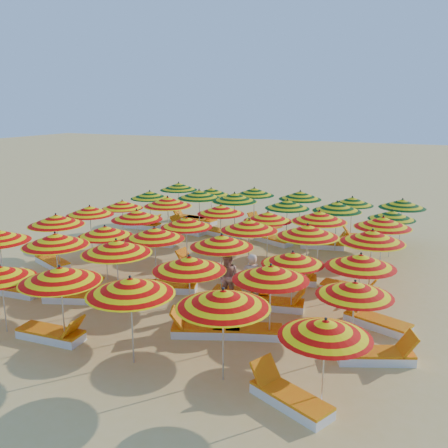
% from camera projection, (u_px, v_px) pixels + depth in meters
% --- Properties ---
extents(ground, '(120.00, 120.00, 0.00)m').
position_uv_depth(ground, '(218.00, 272.00, 17.22)').
color(ground, tan).
rests_on(ground, ground).
extents(umbrella_1, '(2.21, 2.21, 1.82)m').
position_uv_depth(umbrella_1, '(1.00, 273.00, 12.36)').
color(umbrella_1, silver).
rests_on(umbrella_1, ground).
extents(umbrella_2, '(1.96, 1.96, 2.05)m').
position_uv_depth(umbrella_2, '(60.00, 275.00, 11.61)').
color(umbrella_2, silver).
rests_on(umbrella_2, ground).
extents(umbrella_3, '(2.16, 2.16, 2.08)m').
position_uv_depth(umbrella_3, '(130.00, 286.00, 10.81)').
color(umbrella_3, silver).
rests_on(umbrella_3, ground).
extents(umbrella_4, '(2.38, 2.38, 2.08)m').
position_uv_depth(umbrella_4, '(223.00, 299.00, 10.11)').
color(umbrella_4, silver).
rests_on(umbrella_4, ground).
extents(umbrella_5, '(1.96, 1.96, 1.87)m').
position_uv_depth(umbrella_5, '(325.00, 329.00, 9.21)').
color(umbrella_5, silver).
rests_on(umbrella_5, ground).
extents(umbrella_7, '(2.11, 2.11, 2.06)m').
position_uv_depth(umbrella_7, '(55.00, 240.00, 14.53)').
color(umbrella_7, silver).
rests_on(umbrella_7, ground).
extents(umbrella_8, '(2.61, 2.61, 2.09)m').
position_uv_depth(umbrella_8, '(116.00, 247.00, 13.72)').
color(umbrella_8, silver).
rests_on(umbrella_8, ground).
extents(umbrella_9, '(2.41, 2.41, 2.00)m').
position_uv_depth(umbrella_9, '(189.00, 264.00, 12.55)').
color(umbrella_9, silver).
rests_on(umbrella_9, ground).
extents(umbrella_10, '(2.23, 2.23, 1.98)m').
position_uv_depth(umbrella_10, '(271.00, 273.00, 11.92)').
color(umbrella_10, silver).
rests_on(umbrella_10, ground).
extents(umbrella_11, '(2.18, 2.18, 1.85)m').
position_uv_depth(umbrella_11, '(355.00, 289.00, 11.19)').
color(umbrella_11, silver).
rests_on(umbrella_11, ground).
extents(umbrella_12, '(2.53, 2.53, 2.04)m').
position_uv_depth(umbrella_12, '(56.00, 220.00, 17.04)').
color(umbrella_12, silver).
rests_on(umbrella_12, ground).
extents(umbrella_13, '(2.30, 2.30, 1.88)m').
position_uv_depth(umbrella_13, '(105.00, 231.00, 16.09)').
color(umbrella_13, silver).
rests_on(umbrella_13, ground).
extents(umbrella_14, '(2.28, 2.28, 2.00)m').
position_uv_depth(umbrella_14, '(155.00, 233.00, 15.44)').
color(umbrella_14, silver).
rests_on(umbrella_14, ground).
extents(umbrella_15, '(2.17, 2.17, 2.01)m').
position_uv_depth(umbrella_15, '(222.00, 241.00, 14.55)').
color(umbrella_15, silver).
rests_on(umbrella_15, ground).
extents(umbrella_16, '(2.25, 2.25, 1.83)m').
position_uv_depth(umbrella_16, '(293.00, 258.00, 13.47)').
color(umbrella_16, silver).
rests_on(umbrella_16, ground).
extents(umbrella_17, '(2.00, 2.00, 1.95)m').
position_uv_depth(umbrella_17, '(361.00, 261.00, 12.90)').
color(umbrella_17, silver).
rests_on(umbrella_17, ground).
extents(umbrella_18, '(2.39, 2.39, 1.92)m').
position_uv_depth(umbrella_18, '(90.00, 211.00, 19.00)').
color(umbrella_18, silver).
rests_on(umbrella_18, ground).
extents(umbrella_19, '(2.14, 2.14, 1.97)m').
position_uv_depth(umbrella_19, '(137.00, 215.00, 18.06)').
color(umbrella_19, silver).
rests_on(umbrella_19, ground).
extents(umbrella_20, '(1.88, 1.88, 1.91)m').
position_uv_depth(umbrella_20, '(186.00, 222.00, 17.18)').
color(umbrella_20, silver).
rests_on(umbrella_20, ground).
extents(umbrella_21, '(2.49, 2.49, 2.03)m').
position_uv_depth(umbrella_21, '(249.00, 225.00, 16.36)').
color(umbrella_21, silver).
rests_on(umbrella_21, ground).
extents(umbrella_22, '(2.26, 2.26, 2.09)m').
position_uv_depth(umbrella_22, '(308.00, 231.00, 15.43)').
color(umbrella_22, silver).
rests_on(umbrella_22, ground).
extents(umbrella_23, '(2.43, 2.43, 2.08)m').
position_uv_depth(umbrella_23, '(372.00, 236.00, 14.80)').
color(umbrella_23, silver).
rests_on(umbrella_23, ground).
extents(umbrella_24, '(1.71, 1.71, 1.80)m').
position_uv_depth(umbrella_24, '(122.00, 204.00, 20.63)').
color(umbrella_24, silver).
rests_on(umbrella_24, ground).
extents(umbrella_25, '(2.12, 2.12, 2.08)m').
position_uv_depth(umbrella_25, '(168.00, 202.00, 19.99)').
color(umbrella_25, silver).
rests_on(umbrella_25, ground).
extents(umbrella_26, '(2.22, 2.22, 1.93)m').
position_uv_depth(umbrella_26, '(221.00, 209.00, 19.15)').
color(umbrella_26, silver).
rests_on(umbrella_26, ground).
extents(umbrella_27, '(2.23, 2.23, 1.89)m').
position_uv_depth(umbrella_27, '(268.00, 216.00, 18.14)').
color(umbrella_27, silver).
rests_on(umbrella_27, ground).
extents(umbrella_28, '(2.04, 2.04, 2.08)m').
position_uv_depth(umbrella_28, '(319.00, 216.00, 17.40)').
color(umbrella_28, silver).
rests_on(umbrella_28, ground).
extents(umbrella_29, '(2.38, 2.38, 2.04)m').
position_uv_depth(umbrella_29, '(383.00, 222.00, 16.70)').
color(umbrella_29, silver).
rests_on(umbrella_29, ground).
extents(umbrella_30, '(2.29, 2.29, 1.86)m').
position_uv_depth(umbrella_30, '(150.00, 195.00, 22.54)').
color(umbrella_30, silver).
rests_on(umbrella_30, ground).
extents(umbrella_31, '(2.50, 2.50, 2.04)m').
position_uv_depth(umbrella_31, '(199.00, 194.00, 21.79)').
color(umbrella_31, silver).
rests_on(umbrella_31, ground).
extents(umbrella_32, '(2.12, 2.12, 2.05)m').
position_uv_depth(umbrella_32, '(235.00, 197.00, 21.05)').
color(umbrella_32, silver).
rests_on(umbrella_32, ground).
extents(umbrella_33, '(2.16, 2.16, 1.92)m').
position_uv_depth(umbrella_33, '(287.00, 204.00, 20.16)').
color(umbrella_33, silver).
rests_on(umbrella_33, ground).
extents(umbrella_34, '(2.36, 2.36, 2.03)m').
position_uv_depth(umbrella_34, '(337.00, 207.00, 19.24)').
color(umbrella_34, silver).
rests_on(umbrella_34, ground).
extents(umbrella_35, '(2.14, 2.14, 1.85)m').
position_uv_depth(umbrella_35, '(392.00, 215.00, 18.52)').
color(umbrella_35, silver).
rests_on(umbrella_35, ground).
extents(umbrella_36, '(2.39, 2.39, 1.94)m').
position_uv_depth(umbrella_36, '(179.00, 186.00, 24.31)').
color(umbrella_36, silver).
rests_on(umbrella_36, ground).
extents(umbrella_37, '(1.85, 1.85, 1.79)m').
position_uv_depth(umbrella_37, '(211.00, 191.00, 23.70)').
color(umbrella_37, silver).
rests_on(umbrella_37, ground).
extents(umbrella_38, '(2.21, 2.21, 1.95)m').
position_uv_depth(umbrella_38, '(254.00, 192.00, 22.84)').
color(umbrella_38, silver).
rests_on(umbrella_38, ground).
extents(umbrella_39, '(2.06, 2.06, 1.99)m').
position_uv_depth(umbrella_39, '(300.00, 195.00, 21.76)').
color(umbrella_39, silver).
rests_on(umbrella_39, ground).
extents(umbrella_40, '(2.26, 2.26, 1.88)m').
position_uv_depth(umbrella_40, '(352.00, 201.00, 20.97)').
color(umbrella_40, silver).
rests_on(umbrella_40, ground).
extents(umbrella_41, '(2.12, 2.12, 1.97)m').
position_uv_depth(umbrella_41, '(402.00, 204.00, 20.06)').
color(umbrella_41, silver).
rests_on(umbrella_41, ground).
extents(lounger_0, '(1.76, 0.68, 0.69)m').
position_uv_depth(lounger_0, '(52.00, 334.00, 12.30)').
color(lounger_0, white).
rests_on(lounger_0, ground).
extents(lounger_1, '(1.82, 1.24, 0.69)m').
position_uv_depth(lounger_1, '(289.00, 398.00, 9.64)').
color(lounger_1, white).
rests_on(lounger_1, ground).
extents(lounger_2, '(1.77, 0.72, 0.69)m').
position_uv_depth(lounger_2, '(15.00, 289.00, 15.21)').
color(lounger_2, white).
rests_on(lounger_2, ground).
extents(lounger_3, '(1.83, 1.14, 0.69)m').
position_uv_depth(lounger_3, '(75.00, 296.00, 14.68)').
color(lounger_3, white).
rests_on(lounger_3, ground).
extents(lounger_4, '(1.82, 1.19, 0.69)m').
position_uv_depth(lounger_4, '(204.00, 329.00, 12.54)').
color(lounger_4, white).
rests_on(lounger_4, ground).
extents(lounger_5, '(1.83, 1.11, 0.69)m').
position_uv_depth(lounger_5, '(246.00, 330.00, 12.49)').
color(lounger_5, white).
rests_on(lounger_5, ground).
extents(lounger_6, '(1.82, 1.22, 0.69)m').
position_uv_depth(lounger_6, '(377.00, 355.00, 11.26)').
color(lounger_6, white).
rests_on(lounger_6, ground).
extents(lounger_7, '(1.82, 1.20, 0.69)m').
position_uv_depth(lounger_7, '(52.00, 261.00, 17.89)').
color(lounger_7, white).
rests_on(lounger_7, ground).
extents(lounger_8, '(1.83, 1.10, 0.69)m').
position_uv_depth(lounger_8, '(170.00, 286.00, 15.47)').
color(lounger_8, white).
rests_on(lounger_8, ground).
extents(lounger_9, '(1.80, 0.81, 0.69)m').
position_uv_depth(lounger_9, '(243.00, 293.00, 14.89)').
color(lounger_9, white).
rests_on(lounger_9, ground).
extents(lounger_10, '(1.82, 0.93, 0.69)m').
position_uv_depth(lounger_10, '(275.00, 304.00, 14.14)').
color(lounger_10, white).
rests_on(lounger_10, ground).
extents(lounger_11, '(1.83, 1.13, 0.69)m').
position_uv_depth(lounger_11, '(376.00, 321.00, 13.00)').
color(lounger_11, white).
rests_on(lounger_11, ground).
extents(lounger_12, '(1.79, 0.78, 0.69)m').
position_uv_depth(lounger_12, '(199.00, 267.00, 17.29)').
color(lounger_12, white).
rests_on(lounger_12, ground).
extents(lounger_13, '(1.82, 1.02, 0.69)m').
position_uv_depth(lounger_13, '(291.00, 279.00, 16.13)').
color(lounger_13, white).
rests_on(lounger_13, ground).
extents(lounger_14, '(1.78, 0.76, 0.69)m').
position_uv_depth(lounger_14, '(351.00, 289.00, 15.26)').
color(lounger_14, white).
rests_on(lounger_14, ground).
extents(lounger_15, '(1.80, 0.84, 0.69)m').
position_uv_depth(lounger_15, '(156.00, 241.00, 20.47)').
color(lounger_15, white).
rests_on(lounger_15, ground).
extents(lounger_16, '(1.77, 0.72, 0.69)m').
position_uv_depth(lounger_16, '(143.00, 225.00, 23.19)').
color(lounger_16, white).
rests_on(lounger_16, ground).
extents(lounger_17, '(1.82, 0.96, 0.69)m').
position_uv_depth(lounger_17, '(187.00, 229.00, 22.39)').
color(lounger_17, white).
rests_on(lounger_17, ground).
extents(lounger_18, '(1.82, 0.99, 0.69)m').
position_uv_depth(lounger_18, '(225.00, 233.00, 21.73)').
color(lounger_18, white).
rests_on(lounger_18, ground).
extents(lounger_19, '(1.82, 1.20, 0.69)m').
position_uv_depth(lounger_19, '(272.00, 239.00, 20.76)').
color(lounger_19, white).
rests_on(lounger_19, ground).
extents(lounger_20, '(1.82, 0.93, 0.69)m').
position_uv_depth(lounger_20, '(323.00, 244.00, 20.01)').
color(lounger_20, white).
rests_on(lounger_20, ground).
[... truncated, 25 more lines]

